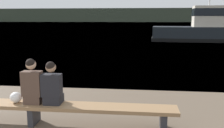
{
  "coord_description": "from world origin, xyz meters",
  "views": [
    {
      "loc": [
        2.56,
        -1.55,
        2.29
      ],
      "look_at": [
        1.68,
        6.4,
        0.81
      ],
      "focal_mm": 40.0,
      "sensor_mm": 36.0,
      "label": 1
    }
  ],
  "objects_px": {
    "person_right": "(52,86)",
    "shopping_bag": "(16,97)",
    "bench_main": "(34,107)",
    "person_left": "(33,84)",
    "tugboat_red": "(207,30)"
  },
  "relations": [
    {
      "from": "person_right",
      "to": "tugboat_red",
      "type": "xyz_separation_m",
      "value": [
        8.57,
        21.1,
        0.22
      ]
    },
    {
      "from": "person_right",
      "to": "shopping_bag",
      "type": "height_order",
      "value": "person_right"
    },
    {
      "from": "person_right",
      "to": "shopping_bag",
      "type": "xyz_separation_m",
      "value": [
        -0.83,
        0.01,
        -0.29
      ]
    },
    {
      "from": "shopping_bag",
      "to": "person_right",
      "type": "bearing_deg",
      "value": -0.58
    },
    {
      "from": "person_right",
      "to": "shopping_bag",
      "type": "relative_size",
      "value": 3.68
    },
    {
      "from": "shopping_bag",
      "to": "bench_main",
      "type": "bearing_deg",
      "value": -1.72
    },
    {
      "from": "person_left",
      "to": "person_right",
      "type": "height_order",
      "value": "person_left"
    },
    {
      "from": "person_left",
      "to": "tugboat_red",
      "type": "bearing_deg",
      "value": 66.91
    },
    {
      "from": "bench_main",
      "to": "person_right",
      "type": "bearing_deg",
      "value": 0.45
    },
    {
      "from": "person_right",
      "to": "shopping_bag",
      "type": "bearing_deg",
      "value": 179.42
    },
    {
      "from": "person_left",
      "to": "person_right",
      "type": "relative_size",
      "value": 1.06
    },
    {
      "from": "bench_main",
      "to": "tugboat_red",
      "type": "distance_m",
      "value": 22.95
    },
    {
      "from": "tugboat_red",
      "to": "shopping_bag",
      "type": "bearing_deg",
      "value": 160.08
    },
    {
      "from": "bench_main",
      "to": "person_left",
      "type": "xyz_separation_m",
      "value": [
        0.01,
        0.0,
        0.52
      ]
    },
    {
      "from": "person_left",
      "to": "tugboat_red",
      "type": "xyz_separation_m",
      "value": [
        9.0,
        21.1,
        0.2
      ]
    }
  ]
}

